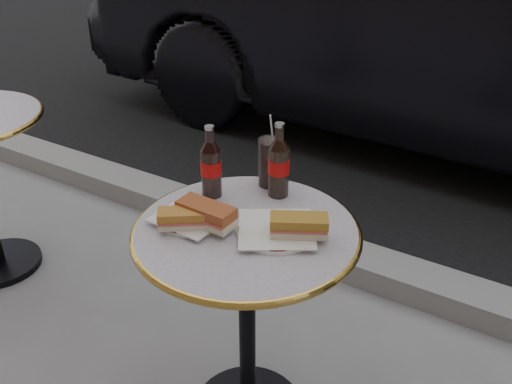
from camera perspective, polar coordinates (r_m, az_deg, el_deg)
The scene contains 11 objects.
curb at distance 2.59m, azimuth 9.95°, elevation -7.03°, with size 40.00×0.20×0.12m, color gray.
bistro_table at distance 1.76m, azimuth -0.88°, elevation -13.67°, with size 0.62×0.62×0.73m, color #BAB2C4, non-canonical shape.
plate_left at distance 1.58m, azimuth -6.36°, elevation -2.57°, with size 0.19×0.19×0.01m, color silver.
plate_right at distance 1.51m, azimuth 2.03°, elevation -3.94°, with size 0.21×0.21×0.01m, color white.
sandwich_left_a at distance 1.52m, azimuth -7.22°, elevation -2.74°, with size 0.14×0.06×0.05m, color #B8762E.
sandwich_left_b at distance 1.53m, azimuth -5.00°, elevation -2.30°, with size 0.16×0.08×0.06m, color #9C4C27.
sandwich_right at distance 1.48m, azimuth 4.31°, elevation -3.46°, with size 0.15×0.07×0.05m, color #AB7B2B.
cola_bottle_left at distance 1.64m, azimuth -4.55°, elevation 3.07°, with size 0.06×0.06×0.22m, color black, non-canonical shape.
cola_bottle_right at distance 1.64m, azimuth 2.30°, elevation 3.23°, with size 0.06×0.06×0.23m, color black, non-canonical shape.
cola_glass at distance 1.71m, azimuth 1.43°, elevation 3.00°, with size 0.07×0.07×0.15m, color black.
parked_car at distance 3.87m, azimuth 20.43°, elevation 16.30°, with size 4.94×1.71×1.62m, color black.
Camera 1 is at (0.70, -1.09, 1.57)m, focal length 40.00 mm.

